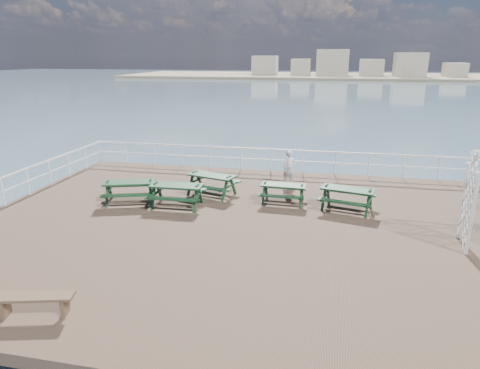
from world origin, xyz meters
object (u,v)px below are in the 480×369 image
at_px(picnic_table_b, 212,180).
at_px(picnic_table_c, 283,189).
at_px(picnic_table_d, 177,191).
at_px(person, 289,168).
at_px(picnic_table_e, 347,194).
at_px(picnic_table_a, 130,187).
at_px(flat_bench_far, 34,300).

relative_size(picnic_table_b, picnic_table_c, 1.31).
xyz_separation_m(picnic_table_d, person, (3.74, 3.37, 0.17)).
distance_m(picnic_table_e, person, 3.39).
relative_size(picnic_table_a, picnic_table_b, 1.02).
relative_size(picnic_table_c, picnic_table_d, 0.88).
bearing_deg(flat_bench_far, picnic_table_d, 70.66).
bearing_deg(person, picnic_table_e, -70.37).
bearing_deg(flat_bench_far, picnic_table_c, 47.76).
bearing_deg(picnic_table_b, picnic_table_c, 7.77).
distance_m(picnic_table_a, person, 6.52).
xyz_separation_m(picnic_table_e, flat_bench_far, (-6.62, -8.03, -0.22)).
bearing_deg(person, picnic_table_a, -172.79).
xyz_separation_m(picnic_table_a, picnic_table_c, (5.61, 1.13, -0.07)).
bearing_deg(flat_bench_far, person, 52.91).
bearing_deg(picnic_table_e, picnic_table_c, -173.31).
xyz_separation_m(picnic_table_b, flat_bench_far, (-1.44, -8.70, -0.23)).
bearing_deg(picnic_table_a, picnic_table_c, -7.08).
bearing_deg(person, picnic_table_c, -113.37).
distance_m(picnic_table_a, flat_bench_far, 7.29).
bearing_deg(picnic_table_e, flat_bench_far, -116.14).
height_order(picnic_table_a, picnic_table_e, picnic_table_a).
relative_size(picnic_table_b, flat_bench_far, 1.31).
distance_m(picnic_table_c, picnic_table_d, 3.92).
relative_size(picnic_table_d, flat_bench_far, 1.14).
bearing_deg(picnic_table_d, picnic_table_b, 58.87).
xyz_separation_m(picnic_table_c, flat_bench_far, (-4.31, -8.30, -0.16)).
bearing_deg(flat_bench_far, picnic_table_a, 85.45).
relative_size(picnic_table_a, person, 1.49).
relative_size(picnic_table_e, person, 1.41).
height_order(picnic_table_d, flat_bench_far, picnic_table_d).
bearing_deg(picnic_table_c, flat_bench_far, -115.45).
bearing_deg(person, picnic_table_d, -161.51).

